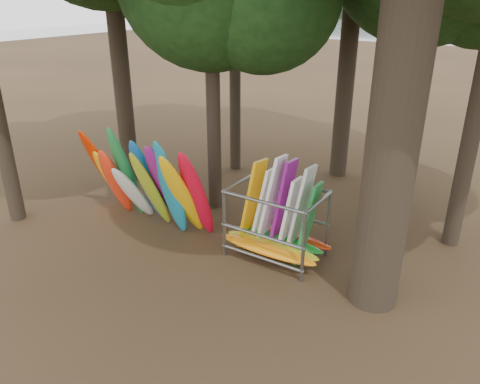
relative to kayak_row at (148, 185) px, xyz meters
The scene contains 3 objects.
ground 3.04m from the kayak_row, ahead, with size 120.00×120.00×0.00m, color #47331E.
kayak_row is the anchor object (origin of this frame).
storage_rack 4.16m from the kayak_row, ahead, with size 2.91×1.51×2.84m.
Camera 1 is at (6.73, -8.84, 6.75)m, focal length 35.00 mm.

